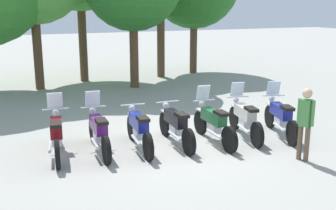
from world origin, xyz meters
name	(u,v)px	position (x,y,z in m)	size (l,w,h in m)	color
ground_plane	(176,144)	(0.00, 0.00, 0.00)	(80.00, 80.00, 0.00)	#9E9B93
motorcycle_0	(57,134)	(-2.84, 0.35, 0.52)	(0.66, 2.18, 1.37)	black
motorcycle_1	(98,131)	(-1.90, 0.20, 0.52)	(0.62, 2.19, 1.37)	black
motorcycle_2	(139,129)	(-0.95, 0.05, 0.50)	(0.62, 2.19, 0.99)	black
motorcycle_3	(176,125)	(0.00, 0.00, 0.50)	(0.62, 2.19, 0.99)	black
motorcycle_4	(213,123)	(0.95, -0.21, 0.52)	(0.62, 2.19, 1.37)	black
motorcycle_5	(245,118)	(1.90, -0.16, 0.52)	(0.73, 2.17, 1.37)	black
motorcycle_6	(280,117)	(2.85, -0.40, 0.52)	(0.82, 2.14, 1.37)	black
person_0	(305,119)	(2.21, -2.07, 0.96)	(0.28, 0.40, 1.65)	brown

